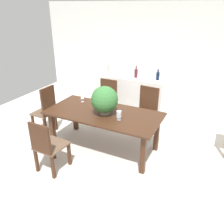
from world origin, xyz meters
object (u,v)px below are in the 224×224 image
object	(u,v)px
kitchen_counter	(129,94)
wine_bottle_amber	(158,76)
flower_centerpiece	(104,100)
wine_glass	(82,97)
chair_far_right	(146,108)
wine_bottle_dark	(136,73)
crystal_vase_left	(119,115)
dining_table	(104,118)
chair_far_left	(107,100)
chair_head_end	(46,109)
crystal_vase_center_near	(103,99)
chair_near_left	(47,145)
wine_bottle_clear	(108,70)

from	to	relation	value
kitchen_counter	wine_bottle_amber	size ratio (longest dim) A/B	7.30
flower_centerpiece	wine_glass	xyz separation A→B (m)	(-0.67, 0.31, -0.17)
chair_far_right	wine_bottle_amber	size ratio (longest dim) A/B	3.92
chair_far_right	wine_bottle_amber	world-z (taller)	wine_bottle_amber
wine_glass	wine_bottle_amber	bearing A→B (deg)	54.08
wine_glass	wine_bottle_dark	size ratio (longest dim) A/B	0.49
kitchen_counter	crystal_vase_left	bearing A→B (deg)	-72.31
flower_centerpiece	kitchen_counter	xyz separation A→B (m)	(-0.28, 1.79, -0.54)
dining_table	crystal_vase_left	xyz separation A→B (m)	(0.37, -0.14, 0.19)
dining_table	chair_far_right	size ratio (longest dim) A/B	2.15
kitchen_counter	wine_bottle_dark	size ratio (longest dim) A/B	6.44
wine_bottle_dark	chair_far_left	bearing A→B (deg)	-120.07
chair_head_end	wine_glass	distance (m)	0.83
dining_table	kitchen_counter	world-z (taller)	kitchen_counter
flower_centerpiece	wine_bottle_dark	distance (m)	1.77
chair_far_right	crystal_vase_left	distance (m)	1.21
chair_far_left	kitchen_counter	bearing A→B (deg)	71.86
crystal_vase_center_near	kitchen_counter	xyz separation A→B (m)	(-0.08, 1.47, -0.40)
chair_near_left	wine_bottle_dark	world-z (taller)	wine_bottle_dark
chair_near_left	wine_glass	xyz separation A→B (m)	(-0.15, 1.29, 0.34)
flower_centerpiece	kitchen_counter	world-z (taller)	flower_centerpiece
kitchen_counter	wine_bottle_amber	distance (m)	0.89
dining_table	chair_far_left	size ratio (longest dim) A/B	2.07
kitchen_counter	wine_bottle_dark	xyz separation A→B (m)	(0.18, -0.02, 0.57)
flower_centerpiece	wine_bottle_clear	xyz separation A→B (m)	(-0.81, 1.72, 0.03)
kitchen_counter	dining_table	bearing A→B (deg)	-82.38
wine_bottle_clear	flower_centerpiece	bearing A→B (deg)	-64.71
chair_head_end	wine_glass	world-z (taller)	chair_head_end
chair_near_left	chair_far_left	distance (m)	2.04
crystal_vase_left	wine_bottle_dark	xyz separation A→B (m)	(-0.42, 1.86, 0.20)
dining_table	kitchen_counter	xyz separation A→B (m)	(-0.23, 1.75, -0.17)
crystal_vase_center_near	kitchen_counter	bearing A→B (deg)	93.03
chair_far_left	flower_centerpiece	xyz separation A→B (m)	(0.51, -1.06, 0.46)
crystal_vase_center_near	crystal_vase_left	bearing A→B (deg)	-38.46
chair_head_end	chair_far_left	bearing A→B (deg)	140.96
chair_near_left	wine_glass	size ratio (longest dim) A/B	6.70
wine_bottle_dark	wine_bottle_clear	bearing A→B (deg)	-176.82
wine_bottle_dark	chair_far_right	bearing A→B (deg)	-52.92
flower_centerpiece	chair_head_end	bearing A→B (deg)	178.52
chair_near_left	wine_bottle_dark	xyz separation A→B (m)	(0.41, 2.74, 0.53)
crystal_vase_center_near	wine_bottle_amber	xyz separation A→B (m)	(0.62, 1.49, 0.16)
flower_centerpiece	wine_bottle_amber	xyz separation A→B (m)	(0.42, 1.80, 0.02)
chair_far_right	wine_bottle_clear	world-z (taller)	wine_bottle_clear
chair_head_end	wine_bottle_clear	distance (m)	1.85
chair_near_left	crystal_vase_center_near	size ratio (longest dim) A/B	4.30
flower_centerpiece	crystal_vase_center_near	bearing A→B (deg)	122.21
dining_table	crystal_vase_left	world-z (taller)	crystal_vase_left
chair_far_left	crystal_vase_left	bearing A→B (deg)	-54.81
crystal_vase_left	wine_bottle_dark	distance (m)	1.92
flower_centerpiece	crystal_vase_left	world-z (taller)	flower_centerpiece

